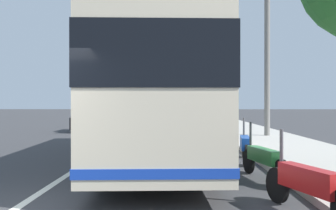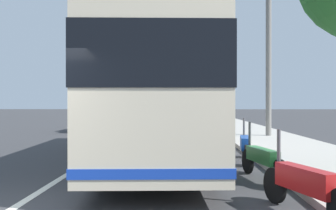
% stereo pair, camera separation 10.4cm
% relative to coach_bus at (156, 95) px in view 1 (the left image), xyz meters
% --- Properties ---
extents(sidewalk_curb, '(110.00, 3.60, 0.14)m').
position_rel_coach_bus_xyz_m(sidewalk_curb, '(4.01, -4.68, -1.87)').
color(sidewalk_curb, '#B2ADA3').
rests_on(sidewalk_curb, ground).
extents(lane_divider_line, '(110.00, 0.16, 0.01)m').
position_rel_coach_bus_xyz_m(lane_divider_line, '(4.01, 1.92, -1.93)').
color(lane_divider_line, silver).
rests_on(lane_divider_line, ground).
extents(coach_bus, '(11.54, 3.19, 3.36)m').
position_rel_coach_bus_xyz_m(coach_bus, '(0.00, 0.00, 0.00)').
color(coach_bus, beige).
rests_on(coach_bus, ground).
extents(motorcycle_by_tree, '(2.13, 0.76, 1.25)m').
position_rel_coach_bus_xyz_m(motorcycle_by_tree, '(-5.75, -2.57, -1.47)').
color(motorcycle_by_tree, black).
rests_on(motorcycle_by_tree, ground).
extents(motorcycle_far_end, '(2.26, 0.53, 1.24)m').
position_rel_coach_bus_xyz_m(motorcycle_far_end, '(-3.08, -2.52, -1.48)').
color(motorcycle_far_end, black).
rests_on(motorcycle_far_end, ground).
extents(motorcycle_mid_row, '(2.25, 0.40, 1.24)m').
position_rel_coach_bus_xyz_m(motorcycle_mid_row, '(-0.35, -2.61, -1.48)').
color(motorcycle_mid_row, black).
rests_on(motorcycle_mid_row, ground).
extents(car_ahead_same_lane, '(4.19, 1.89, 1.38)m').
position_rel_coach_bus_xyz_m(car_ahead_same_lane, '(11.77, 4.46, -1.27)').
color(car_ahead_same_lane, black).
rests_on(car_ahead_same_lane, ground).
extents(car_behind_bus, '(4.04, 2.07, 1.52)m').
position_rel_coach_bus_xyz_m(car_behind_bus, '(38.25, -0.57, -1.23)').
color(car_behind_bus, '#2D7238').
rests_on(car_behind_bus, ground).
extents(car_oncoming, '(4.08, 1.97, 1.52)m').
position_rel_coach_bus_xyz_m(car_oncoming, '(32.76, 3.82, -1.22)').
color(car_oncoming, navy).
rests_on(car_oncoming, ground).
extents(utility_pole, '(0.27, 0.27, 8.23)m').
position_rel_coach_bus_xyz_m(utility_pole, '(7.06, -5.00, 2.18)').
color(utility_pole, slate).
rests_on(utility_pole, ground).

